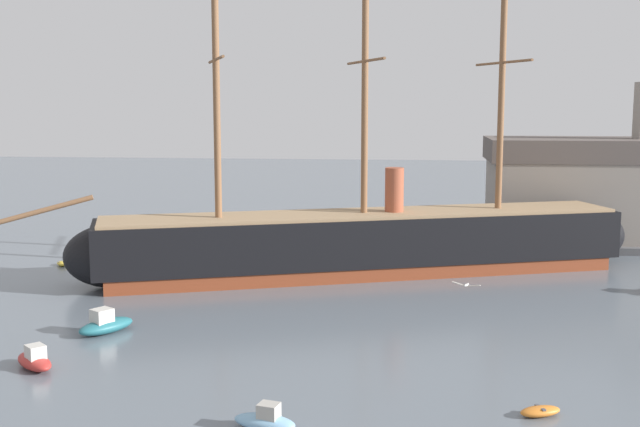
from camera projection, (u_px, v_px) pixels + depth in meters
The scene contains 8 objects.
tall_ship at pixel (364, 242), 76.49m from camera, with size 57.78×24.39×28.86m.
motorboat_near_centre at pixel (265, 420), 40.86m from camera, with size 3.58×2.16×1.40m.
motorboat_mid_left at pixel (35, 360), 50.03m from camera, with size 3.79×3.67×1.57m.
dinghy_mid_right at pixel (540, 411), 42.60m from camera, with size 2.50×1.78×0.54m.
motorboat_alongside_bow at pixel (105, 324), 57.56m from camera, with size 3.97×4.65×1.84m.
dinghy_far_left at pixel (62, 264), 80.72m from camera, with size 1.76×1.95×0.44m.
sailboat_distant_centre at pixel (362, 254), 84.86m from camera, with size 2.45×3.26×4.18m.
seagull_in_flight at pixel (466, 285), 33.67m from camera, with size 1.17×0.65×0.14m.
Camera 1 is at (6.58, -19.22, 16.73)m, focal length 45.19 mm.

